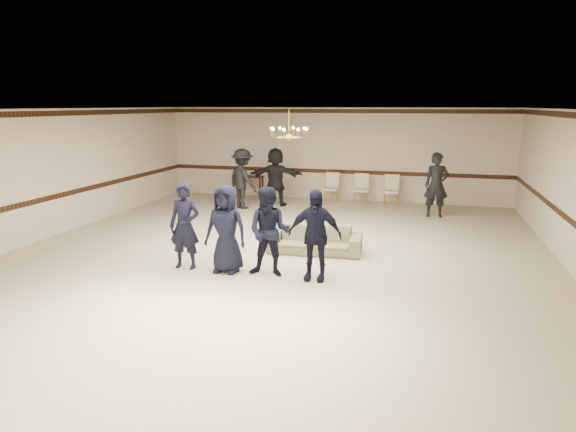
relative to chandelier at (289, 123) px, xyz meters
name	(u,v)px	position (x,y,z in m)	size (l,w,h in m)	color
room	(277,184)	(0.00, -1.00, -1.28)	(12.01, 14.01, 3.21)	tan
chair_rail	(333,171)	(0.00, 5.99, -1.88)	(12.00, 0.02, 0.14)	#351D10
crown_molding	(334,111)	(0.00, 5.99, 0.21)	(12.00, 0.02, 0.14)	#351D10
chandelier	(289,123)	(0.00, 0.00, 0.00)	(0.94, 0.94, 0.89)	#B8823B
boy_a	(185,226)	(-1.56, -2.35, -1.99)	(0.64, 0.42, 1.76)	black
boy_b	(226,229)	(-0.66, -2.35, -1.99)	(0.86, 0.56, 1.76)	black
boy_c	(269,232)	(0.24, -2.35, -1.99)	(0.86, 0.67, 1.76)	black
boy_d	(315,235)	(1.14, -2.35, -1.99)	(1.03, 0.43, 1.76)	black
settee	(315,239)	(0.77, -0.59, -2.57)	(2.11, 0.82, 0.62)	#7D7D53
adult_left	(243,179)	(-2.53, 3.69, -1.91)	(1.24, 0.72, 1.93)	black
adult_mid	(276,177)	(-1.63, 4.39, -1.91)	(1.79, 0.57, 1.93)	black
adult_right	(436,185)	(3.47, 3.99, -1.91)	(0.70, 0.46, 1.93)	black
banquet_chair_left	(331,188)	(0.08, 5.30, -2.37)	(0.49, 0.49, 1.01)	beige
banquet_chair_mid	(361,190)	(1.08, 5.30, -2.37)	(0.49, 0.49, 1.01)	beige
banquet_chair_right	(391,191)	(2.08, 5.30, -2.37)	(0.49, 0.49, 1.01)	beige
console_table	(250,187)	(-2.92, 5.50, -2.47)	(0.96, 0.40, 0.80)	black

